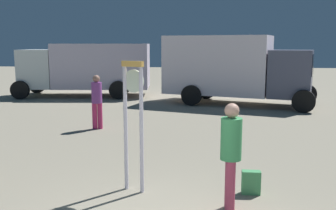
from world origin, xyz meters
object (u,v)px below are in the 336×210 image
backpack (251,183)px  box_truck_near (233,67)px  standing_clock (133,113)px  box_truck_far (88,67)px  person_near_clock (231,151)px  person_distant (97,99)px

backpack → box_truck_near: (0.53, 10.53, 1.44)m
standing_clock → box_truck_far: size_ratio=0.35×
person_near_clock → backpack: person_near_clock is taller
backpack → box_truck_far: size_ratio=0.06×
person_near_clock → box_truck_near: 11.29m
person_near_clock → backpack: bearing=58.4°
person_near_clock → person_distant: 6.81m
standing_clock → box_truck_near: bearing=75.9°
person_distant → box_truck_near: bearing=49.7°
standing_clock → box_truck_near: size_ratio=0.34×
backpack → person_distant: person_distant is taller
person_distant → box_truck_near: box_truck_near is taller
person_distant → box_truck_far: size_ratio=0.25×
person_near_clock → box_truck_near: bearing=85.1°
person_near_clock → box_truck_far: size_ratio=0.26×
person_near_clock → box_truck_far: box_truck_far is taller
person_near_clock → box_truck_far: 14.72m
box_truck_far → person_near_clock: bearing=-64.8°
standing_clock → person_distant: bearing=112.3°
backpack → box_truck_far: (-6.69, 12.61, 1.30)m
standing_clock → person_near_clock: size_ratio=1.35×
backpack → box_truck_far: box_truck_far is taller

